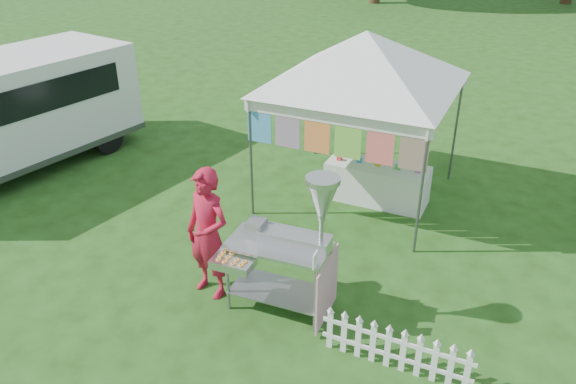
% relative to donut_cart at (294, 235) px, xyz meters
% --- Properties ---
extents(ground, '(120.00, 120.00, 0.00)m').
position_rel_donut_cart_xyz_m(ground, '(-0.30, -0.00, -1.19)').
color(ground, '#214112').
rests_on(ground, ground).
extents(canopy_main, '(4.24, 4.24, 3.45)m').
position_rel_donut_cart_xyz_m(canopy_main, '(-0.30, 3.49, 1.79)').
color(canopy_main, '#59595E').
rests_on(canopy_main, ground).
extents(donut_cart, '(1.45, 1.06, 2.03)m').
position_rel_donut_cart_xyz_m(donut_cart, '(0.00, 0.00, 0.00)').
color(donut_cart, gray).
rests_on(donut_cart, ground).
extents(vendor, '(0.76, 0.58, 1.88)m').
position_rel_donut_cart_xyz_m(vendor, '(-1.22, -0.08, -0.25)').
color(vendor, '#B21530').
rests_on(vendor, ground).
extents(cargo_van, '(3.01, 5.55, 2.19)m').
position_rel_donut_cart_xyz_m(cargo_van, '(-6.98, 1.77, -0.02)').
color(cargo_van, white).
rests_on(cargo_van, ground).
extents(picket_fence, '(1.80, 0.04, 0.56)m').
position_rel_donut_cart_xyz_m(picket_fence, '(1.49, -0.44, -0.91)').
color(picket_fence, white).
rests_on(picket_fence, ground).
extents(display_table, '(1.80, 0.70, 0.70)m').
position_rel_donut_cart_xyz_m(display_table, '(0.08, 3.45, -0.84)').
color(display_table, white).
rests_on(display_table, ground).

